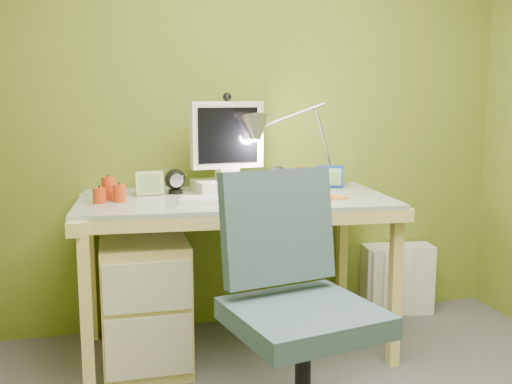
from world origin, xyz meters
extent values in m
cube|color=olive|center=(0.00, 1.60, 1.20)|extent=(3.20, 0.01, 2.40)
cube|color=white|center=(-0.14, 1.04, 0.81)|extent=(0.42, 0.22, 0.02)
cube|color=#C0721E|center=(0.32, 1.04, 0.81)|extent=(0.29, 0.23, 0.01)
ellipsoid|color=white|center=(0.32, 1.04, 0.82)|extent=(0.12, 0.08, 0.04)
cylinder|color=brown|center=(0.12, 1.10, 0.85)|extent=(0.09, 0.09, 0.10)
cube|color=#AE1219|center=(0.36, 1.30, 0.86)|extent=(0.14, 0.02, 0.12)
cube|color=navy|center=(0.50, 1.34, 0.86)|extent=(0.14, 0.07, 0.12)
cube|color=#ABB77E|center=(-0.46, 1.32, 0.86)|extent=(0.14, 0.04, 0.12)
cube|color=silver|center=(0.99, 1.50, 0.21)|extent=(0.43, 0.22, 0.41)
camera|label=1|loc=(-0.65, -1.65, 1.29)|focal=42.00mm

